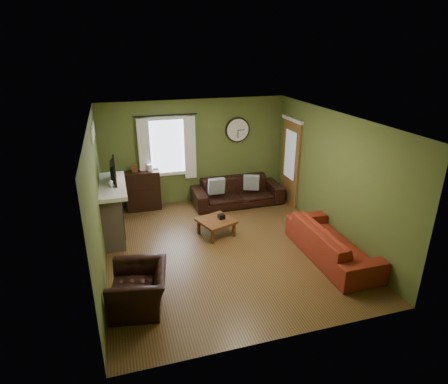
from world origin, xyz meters
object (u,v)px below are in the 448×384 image
object	(u,v)px
sofa_brown	(237,192)
bookshelf	(143,191)
sofa_red	(332,242)
armchair	(139,288)
coffee_table	(216,227)

from	to	relation	value
sofa_brown	bookshelf	bearing A→B (deg)	171.82
bookshelf	sofa_red	bearing A→B (deg)	-45.83
sofa_brown	armchair	size ratio (longest dim) A/B	2.29
bookshelf	armchair	world-z (taller)	bookshelf
bookshelf	armchair	xyz separation A→B (m)	(-0.41, -3.72, -0.17)
armchair	coffee_table	world-z (taller)	armchair
bookshelf	sofa_red	distance (m)	4.61
bookshelf	sofa_red	xyz separation A→B (m)	(3.21, -3.31, -0.16)
sofa_red	coffee_table	xyz separation A→B (m)	(-1.86, 1.49, -0.14)
armchair	coffee_table	distance (m)	2.59
sofa_brown	armchair	world-z (taller)	sofa_brown
bookshelf	coffee_table	size ratio (longest dim) A/B	1.45
coffee_table	armchair	bearing A→B (deg)	-132.77
coffee_table	bookshelf	bearing A→B (deg)	126.53
bookshelf	sofa_brown	xyz separation A→B (m)	(2.32, -0.33, -0.16)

